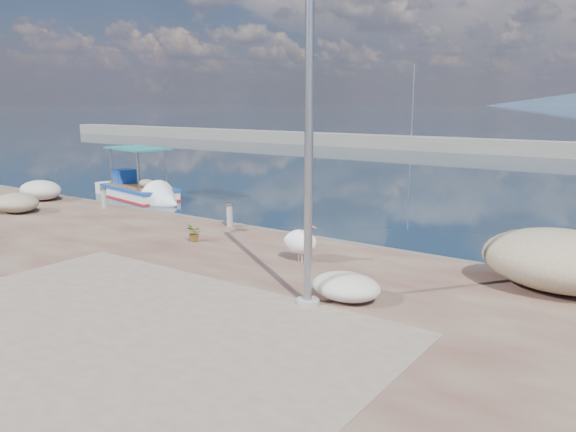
# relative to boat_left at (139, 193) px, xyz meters

# --- Properties ---
(ground) EXTENTS (1400.00, 1400.00, 0.00)m
(ground) POSITION_rel_boat_left_xyz_m (11.55, -8.43, -0.21)
(ground) COLOR #162635
(ground) RESTS_ON ground
(quay_patch) EXTENTS (9.00, 7.00, 0.01)m
(quay_patch) POSITION_rel_boat_left_xyz_m (12.55, -11.43, 0.30)
(quay_patch) COLOR gray
(quay_patch) RESTS_ON quay
(breakwater) EXTENTS (120.00, 2.20, 7.50)m
(breakwater) POSITION_rel_boat_left_xyz_m (11.55, 31.57, 0.40)
(breakwater) COLOR gray
(breakwater) RESTS_ON ground
(boat_left) EXTENTS (5.76, 2.83, 2.65)m
(boat_left) POSITION_rel_boat_left_xyz_m (0.00, 0.00, 0.00)
(boat_left) COLOR white
(boat_left) RESTS_ON ground
(pelican) EXTENTS (1.12, 0.77, 1.08)m
(pelican) POSITION_rel_boat_left_xyz_m (12.71, -5.73, 0.80)
(pelican) COLOR tan
(pelican) RESTS_ON quay
(lamp_post) EXTENTS (0.44, 0.96, 7.00)m
(lamp_post) POSITION_rel_boat_left_xyz_m (14.44, -8.03, 3.59)
(lamp_post) COLOR gray
(lamp_post) RESTS_ON quay
(bollard_near) EXTENTS (0.25, 0.25, 0.75)m
(bollard_near) POSITION_rel_boat_left_xyz_m (8.79, -3.83, 0.70)
(bollard_near) COLOR gray
(bollard_near) RESTS_ON quay
(bollard_far) EXTENTS (0.24, 0.24, 0.74)m
(bollard_far) POSITION_rel_boat_left_xyz_m (3.04, -4.11, 0.70)
(bollard_far) COLOR gray
(bollard_far) RESTS_ON quay
(potted_plant) EXTENTS (0.56, 0.53, 0.49)m
(potted_plant) POSITION_rel_boat_left_xyz_m (9.22, -5.79, 0.54)
(potted_plant) COLOR #33722D
(potted_plant) RESTS_ON quay
(net_pile_b) EXTENTS (1.72, 1.34, 0.67)m
(net_pile_b) POSITION_rel_boat_left_xyz_m (1.22, -6.35, 0.63)
(net_pile_b) COLOR #BDAE8C
(net_pile_b) RESTS_ON quay
(net_pile_c) EXTENTS (3.17, 2.27, 1.25)m
(net_pile_c) POSITION_rel_boat_left_xyz_m (18.19, -4.38, 0.92)
(net_pile_c) COLOR #BDAE8C
(net_pile_c) RESTS_ON quay
(net_pile_a) EXTENTS (1.87, 1.36, 0.77)m
(net_pile_a) POSITION_rel_boat_left_xyz_m (-0.44, -4.45, 0.68)
(net_pile_a) COLOR silver
(net_pile_a) RESTS_ON quay
(net_pile_d) EXTENTS (1.40, 1.05, 0.52)m
(net_pile_d) POSITION_rel_boat_left_xyz_m (14.91, -7.41, 0.55)
(net_pile_d) COLOR silver
(net_pile_d) RESTS_ON quay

